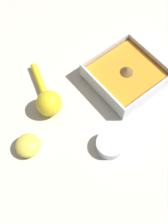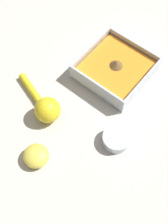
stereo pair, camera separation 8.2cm
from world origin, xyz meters
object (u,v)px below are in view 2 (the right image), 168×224
object	(u,v)px
spice_bowl	(116,139)
lemon_squeezer	(45,107)
lemon_half	(36,156)
square_dish	(115,69)

from	to	relation	value
spice_bowl	lemon_squeezer	xyz separation A→B (m)	(-0.20, -0.05, 0.02)
lemon_squeezer	lemon_half	world-z (taller)	lemon_squeezer
spice_bowl	lemon_squeezer	distance (m)	0.20
spice_bowl	lemon_squeezer	bearing A→B (deg)	-165.15
square_dish	lemon_half	world-z (taller)	square_dish
square_dish	spice_bowl	size ratio (longest dim) A/B	2.57
spice_bowl	lemon_half	bearing A→B (deg)	-127.79
spice_bowl	lemon_half	distance (m)	0.21
spice_bowl	lemon_squeezer	size ratio (longest dim) A/B	0.40
square_dish	lemon_squeezer	size ratio (longest dim) A/B	1.02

